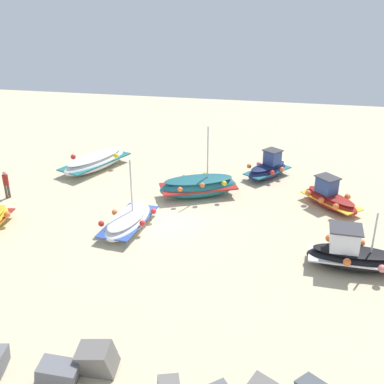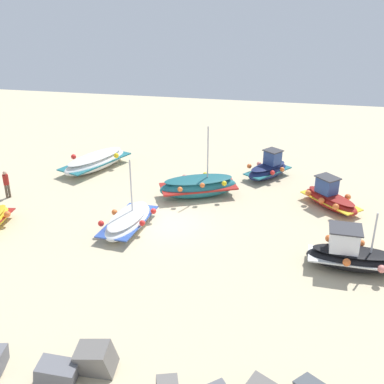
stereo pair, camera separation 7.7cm
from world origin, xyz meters
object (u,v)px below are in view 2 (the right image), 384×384
object	(u,v)px
fishing_boat_5	(352,255)
person_walking	(6,182)
fishing_boat_6	(199,186)
fishing_boat_1	(268,169)
fishing_boat_2	(95,161)
fishing_boat_3	(330,198)
fishing_boat_0	(128,221)

from	to	relation	value
fishing_boat_5	person_walking	world-z (taller)	fishing_boat_5
fishing_boat_6	person_walking	world-z (taller)	fishing_boat_6
fishing_boat_1	fishing_boat_6	distance (m)	5.34
fishing_boat_2	fishing_boat_6	xyz separation A→B (m)	(-7.53, 2.97, 0.11)
fishing_boat_3	fishing_boat_6	world-z (taller)	fishing_boat_6
fishing_boat_2	fishing_boat_3	bearing A→B (deg)	-77.67
fishing_boat_5	person_walking	size ratio (longest dim) A/B	2.46
fishing_boat_6	person_walking	xyz separation A→B (m)	(10.79, 2.33, 0.31)
fishing_boat_2	fishing_boat_5	bearing A→B (deg)	-96.88
person_walking	fishing_boat_1	bearing A→B (deg)	-115.39
fishing_boat_3	fishing_boat_5	bearing A→B (deg)	141.84
fishing_boat_1	person_walking	world-z (taller)	fishing_boat_1
fishing_boat_1	fishing_boat_5	distance (m)	10.62
fishing_boat_1	fishing_boat_2	world-z (taller)	fishing_boat_1
fishing_boat_2	person_walking	size ratio (longest dim) A/B	3.33
fishing_boat_5	fishing_boat_1	bearing A→B (deg)	-64.74
fishing_boat_1	person_walking	bearing A→B (deg)	150.50
fishing_boat_2	fishing_boat_6	world-z (taller)	fishing_boat_6
fishing_boat_1	fishing_boat_5	size ratio (longest dim) A/B	0.84
fishing_boat_3	fishing_boat_5	distance (m)	6.12
fishing_boat_1	fishing_boat_2	size ratio (longest dim) A/B	0.62
fishing_boat_1	fishing_boat_6	world-z (taller)	fishing_boat_6
fishing_boat_5	fishing_boat_0	bearing A→B (deg)	-5.69
fishing_boat_3	fishing_boat_6	xyz separation A→B (m)	(7.39, 0.04, 0.09)
fishing_boat_0	person_walking	distance (m)	8.32
fishing_boat_0	person_walking	world-z (taller)	fishing_boat_0
fishing_boat_6	fishing_boat_1	bearing A→B (deg)	-160.09
fishing_boat_6	fishing_boat_5	bearing A→B (deg)	118.06
fishing_boat_2	person_walking	world-z (taller)	person_walking
fishing_boat_0	fishing_boat_6	world-z (taller)	fishing_boat_6
fishing_boat_1	fishing_boat_5	xyz separation A→B (m)	(-4.09, 9.80, 0.08)
fishing_boat_5	fishing_boat_6	distance (m)	9.97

